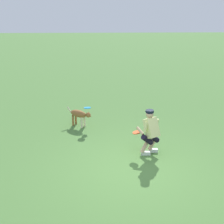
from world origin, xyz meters
TOP-DOWN VIEW (x-y plane):
  - ground_plane at (0.00, 0.00)m, footprint 60.00×60.00m
  - person at (-0.53, -0.90)m, footprint 0.71×0.55m
  - dog at (1.57, -2.95)m, footprint 0.90×0.67m
  - frisbee_flying at (1.30, -2.78)m, footprint 0.33×0.33m
  - frisbee_held at (-0.16, -1.01)m, footprint 0.31×0.31m

SIDE VIEW (x-z plane):
  - ground_plane at x=0.00m, z-range 0.00..0.00m
  - dog at x=1.57m, z-range 0.11..0.72m
  - frisbee_held at x=-0.16m, z-range 0.57..0.65m
  - person at x=-0.53m, z-range 0.05..1.34m
  - frisbee_flying at x=1.30m, z-range 0.70..0.76m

